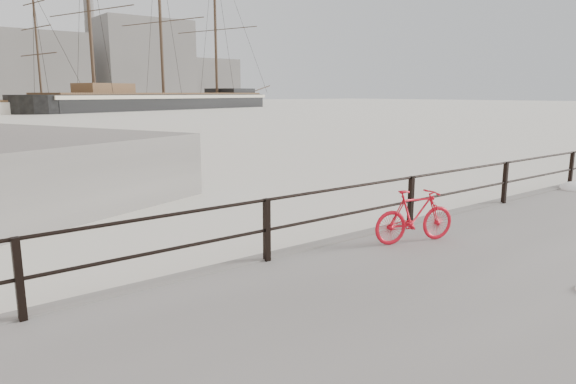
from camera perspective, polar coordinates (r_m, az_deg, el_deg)
ground at (r=10.70m, az=12.65°, el=-5.35°), size 400.00×400.00×0.00m
guardrail at (r=10.40m, az=13.48°, el=-1.02°), size 28.00×0.10×1.00m
bicycle at (r=9.29m, az=13.91°, el=-2.60°), size 1.58×0.69×0.95m
snow_mounds at (r=10.97m, az=24.88°, el=-2.95°), size 24.96×4.10×0.39m
barque_black at (r=99.45m, az=-13.57°, el=8.93°), size 68.34×40.29×36.41m
industrial_west at (r=149.22m, az=-27.88°, el=12.02°), size 32.00×18.00×18.00m
industrial_mid at (r=164.28m, az=-15.91°, el=13.68°), size 26.00×20.00×24.00m
industrial_east at (r=178.58m, az=-9.47°, el=12.09°), size 20.00×16.00×14.00m
smokestack at (r=165.35m, az=-21.14°, el=16.84°), size 2.80×2.80×44.00m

